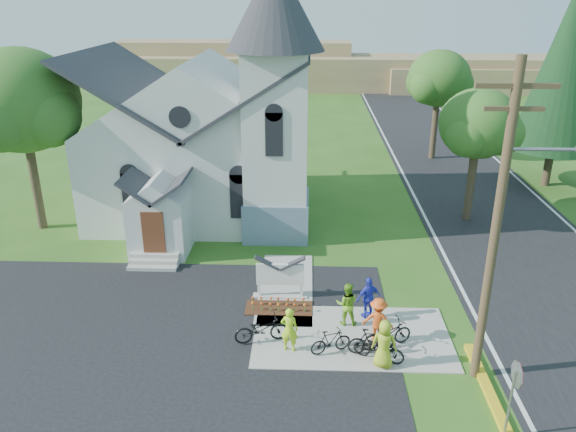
{
  "coord_description": "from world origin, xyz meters",
  "views": [
    {
      "loc": [
        -0.15,
        -16.59,
        11.49
      ],
      "look_at": [
        -0.95,
        5.0,
        2.83
      ],
      "focal_mm": 35.0,
      "sensor_mm": 36.0,
      "label": 1
    }
  ],
  "objects_px": {
    "bike_0": "(261,329)",
    "bike_3": "(372,342)",
    "cyclist_3": "(378,320)",
    "cyclist_1": "(347,304)",
    "bike_1": "(331,341)",
    "bike_2": "(387,334)",
    "church_sign": "(280,275)",
    "bike_4": "(379,348)",
    "stop_sign": "(515,384)",
    "cyclist_4": "(384,344)",
    "cyclist_0": "(289,329)",
    "utility_pole": "(499,220)",
    "cyclist_2": "(368,298)"
  },
  "relations": [
    {
      "from": "cyclist_0",
      "to": "cyclist_2",
      "type": "relative_size",
      "value": 0.99
    },
    {
      "from": "bike_1",
      "to": "cyclist_4",
      "type": "relative_size",
      "value": 0.87
    },
    {
      "from": "cyclist_2",
      "to": "bike_2",
      "type": "relative_size",
      "value": 0.87
    },
    {
      "from": "cyclist_0",
      "to": "cyclist_2",
      "type": "height_order",
      "value": "cyclist_2"
    },
    {
      "from": "cyclist_0",
      "to": "bike_3",
      "type": "height_order",
      "value": "cyclist_0"
    },
    {
      "from": "church_sign",
      "to": "cyclist_2",
      "type": "bearing_deg",
      "value": -22.57
    },
    {
      "from": "bike_0",
      "to": "bike_1",
      "type": "height_order",
      "value": "bike_0"
    },
    {
      "from": "utility_pole",
      "to": "cyclist_3",
      "type": "distance_m",
      "value": 5.7
    },
    {
      "from": "utility_pole",
      "to": "bike_4",
      "type": "xyz_separation_m",
      "value": [
        -3.07,
        0.64,
        -4.9
      ]
    },
    {
      "from": "church_sign",
      "to": "cyclist_3",
      "type": "height_order",
      "value": "cyclist_3"
    },
    {
      "from": "utility_pole",
      "to": "cyclist_2",
      "type": "xyz_separation_m",
      "value": [
        -3.19,
        3.3,
        -4.53
      ]
    },
    {
      "from": "bike_1",
      "to": "bike_2",
      "type": "xyz_separation_m",
      "value": [
        1.95,
        0.41,
        0.05
      ]
    },
    {
      "from": "cyclist_1",
      "to": "cyclist_2",
      "type": "bearing_deg",
      "value": -146.27
    },
    {
      "from": "church_sign",
      "to": "bike_3",
      "type": "bearing_deg",
      "value": -48.8
    },
    {
      "from": "bike_4",
      "to": "bike_3",
      "type": "bearing_deg",
      "value": 54.55
    },
    {
      "from": "cyclist_1",
      "to": "cyclist_3",
      "type": "bearing_deg",
      "value": 137.11
    },
    {
      "from": "stop_sign",
      "to": "cyclist_4",
      "type": "bearing_deg",
      "value": 135.36
    },
    {
      "from": "bike_0",
      "to": "cyclist_1",
      "type": "distance_m",
      "value": 3.31
    },
    {
      "from": "cyclist_2",
      "to": "bike_4",
      "type": "bearing_deg",
      "value": 67.72
    },
    {
      "from": "cyclist_2",
      "to": "stop_sign",
      "type": "bearing_deg",
      "value": 93.84
    },
    {
      "from": "bike_0",
      "to": "church_sign",
      "type": "bearing_deg",
      "value": -24.16
    },
    {
      "from": "bike_2",
      "to": "cyclist_4",
      "type": "distance_m",
      "value": 1.18
    },
    {
      "from": "bike_0",
      "to": "bike_3",
      "type": "bearing_deg",
      "value": -114.28
    },
    {
      "from": "cyclist_4",
      "to": "stop_sign",
      "type": "bearing_deg",
      "value": 150.41
    },
    {
      "from": "utility_pole",
      "to": "bike_3",
      "type": "distance_m",
      "value": 5.93
    },
    {
      "from": "bike_0",
      "to": "bike_1",
      "type": "relative_size",
      "value": 1.29
    },
    {
      "from": "bike_1",
      "to": "bike_4",
      "type": "height_order",
      "value": "bike_4"
    },
    {
      "from": "cyclist_0",
      "to": "cyclist_4",
      "type": "relative_size",
      "value": 0.96
    },
    {
      "from": "stop_sign",
      "to": "cyclist_3",
      "type": "distance_m",
      "value": 5.48
    },
    {
      "from": "church_sign",
      "to": "utility_pole",
      "type": "height_order",
      "value": "utility_pole"
    },
    {
      "from": "bike_1",
      "to": "cyclist_4",
      "type": "bearing_deg",
      "value": -134.38
    },
    {
      "from": "cyclist_0",
      "to": "utility_pole",
      "type": "bearing_deg",
      "value": 178.66
    },
    {
      "from": "church_sign",
      "to": "bike_0",
      "type": "xyz_separation_m",
      "value": [
        -0.5,
        -3.15,
        -0.48
      ]
    },
    {
      "from": "cyclist_0",
      "to": "bike_3",
      "type": "relative_size",
      "value": 0.99
    },
    {
      "from": "cyclist_3",
      "to": "utility_pole",
      "type": "bearing_deg",
      "value": 163.78
    },
    {
      "from": "bike_2",
      "to": "bike_3",
      "type": "distance_m",
      "value": 0.72
    },
    {
      "from": "cyclist_4",
      "to": "bike_4",
      "type": "bearing_deg",
      "value": -57.21
    },
    {
      "from": "church_sign",
      "to": "cyclist_1",
      "type": "height_order",
      "value": "cyclist_1"
    },
    {
      "from": "bike_1",
      "to": "bike_0",
      "type": "bearing_deg",
      "value": 54.49
    },
    {
      "from": "stop_sign",
      "to": "bike_1",
      "type": "height_order",
      "value": "stop_sign"
    },
    {
      "from": "cyclist_3",
      "to": "cyclist_1",
      "type": "bearing_deg",
      "value": -32.9
    },
    {
      "from": "utility_pole",
      "to": "bike_4",
      "type": "bearing_deg",
      "value": 168.32
    },
    {
      "from": "cyclist_0",
      "to": "bike_0",
      "type": "height_order",
      "value": "cyclist_0"
    },
    {
      "from": "stop_sign",
      "to": "bike_4",
      "type": "distance_m",
      "value": 4.76
    },
    {
      "from": "bike_4",
      "to": "cyclist_0",
      "type": "bearing_deg",
      "value": 102.9
    },
    {
      "from": "cyclist_0",
      "to": "bike_3",
      "type": "bearing_deg",
      "value": -174.23
    },
    {
      "from": "bike_4",
      "to": "cyclist_3",
      "type": "bearing_deg",
      "value": 18.01
    },
    {
      "from": "utility_pole",
      "to": "cyclist_1",
      "type": "xyz_separation_m",
      "value": [
        -4.02,
        2.82,
        -4.53
      ]
    },
    {
      "from": "cyclist_4",
      "to": "cyclist_0",
      "type": "bearing_deg",
      "value": 0.75
    },
    {
      "from": "bike_1",
      "to": "bike_2",
      "type": "distance_m",
      "value": 1.99
    }
  ]
}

